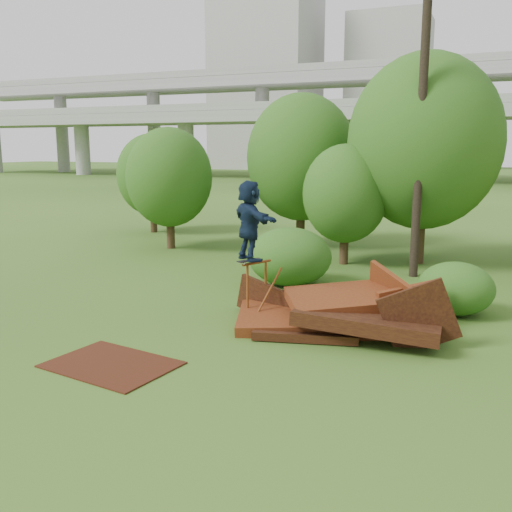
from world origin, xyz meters
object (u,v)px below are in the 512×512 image
at_px(skater, 250,220).
at_px(utility_pole, 421,118).
at_px(scrap_pile, 340,314).
at_px(flat_plate, 112,364).

height_order(skater, utility_pole, utility_pole).
bearing_deg(scrap_pile, utility_pole, 83.03).
height_order(flat_plate, utility_pole, utility_pole).
height_order(scrap_pile, skater, skater).
height_order(scrap_pile, utility_pole, utility_pole).
bearing_deg(flat_plate, scrap_pile, 47.41).
height_order(scrap_pile, flat_plate, scrap_pile).
distance_m(scrap_pile, flat_plate, 5.27).
bearing_deg(utility_pole, flat_plate, -112.81).
relative_size(scrap_pile, utility_pole, 0.56).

